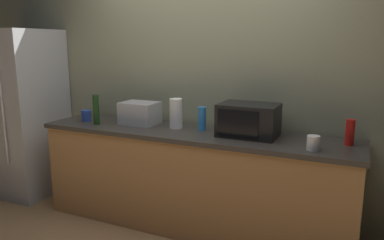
# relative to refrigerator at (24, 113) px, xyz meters

# --- Properties ---
(back_wall) EXTENTS (6.40, 0.10, 2.70)m
(back_wall) POSITION_rel_refrigerator_xyz_m (2.05, 0.41, 0.45)
(back_wall) COLOR gray
(back_wall) RESTS_ON ground_plane
(counter_run) EXTENTS (2.84, 0.64, 0.90)m
(counter_run) POSITION_rel_refrigerator_xyz_m (2.05, 0.00, -0.45)
(counter_run) COLOR #B27F4C
(counter_run) RESTS_ON ground_plane
(refrigerator) EXTENTS (0.72, 0.73, 1.80)m
(refrigerator) POSITION_rel_refrigerator_xyz_m (0.00, 0.00, 0.00)
(refrigerator) COLOR #B7BABF
(refrigerator) RESTS_ON ground_plane
(microwave) EXTENTS (0.48, 0.35, 0.27)m
(microwave) POSITION_rel_refrigerator_xyz_m (2.54, 0.05, 0.13)
(microwave) COLOR black
(microwave) RESTS_ON counter_run
(toaster_oven) EXTENTS (0.34, 0.26, 0.21)m
(toaster_oven) POSITION_rel_refrigerator_xyz_m (1.48, 0.06, 0.10)
(toaster_oven) COLOR #B7BABF
(toaster_oven) RESTS_ON counter_run
(paper_towel_roll) EXTENTS (0.12, 0.12, 0.27)m
(paper_towel_roll) POSITION_rel_refrigerator_xyz_m (1.87, 0.05, 0.13)
(paper_towel_roll) COLOR white
(paper_towel_roll) RESTS_ON counter_run
(bottle_spray_cleaner) EXTENTS (0.07, 0.07, 0.21)m
(bottle_spray_cleaner) POSITION_rel_refrigerator_xyz_m (2.11, 0.08, 0.10)
(bottle_spray_cleaner) COLOR #338CE5
(bottle_spray_cleaner) RESTS_ON counter_run
(bottle_hot_sauce) EXTENTS (0.07, 0.07, 0.20)m
(bottle_hot_sauce) POSITION_rel_refrigerator_xyz_m (3.32, 0.09, 0.10)
(bottle_hot_sauce) COLOR red
(bottle_hot_sauce) RESTS_ON counter_run
(bottle_wine) EXTENTS (0.06, 0.06, 0.28)m
(bottle_wine) POSITION_rel_refrigerator_xyz_m (1.10, -0.12, 0.14)
(bottle_wine) COLOR #1E3F19
(bottle_wine) RESTS_ON counter_run
(mug_white) EXTENTS (0.09, 0.09, 0.11)m
(mug_white) POSITION_rel_refrigerator_xyz_m (3.09, -0.17, 0.05)
(mug_white) COLOR white
(mug_white) RESTS_ON counter_run
(mug_blue) EXTENTS (0.09, 0.09, 0.11)m
(mug_blue) POSITION_rel_refrigerator_xyz_m (0.92, -0.05, 0.05)
(mug_blue) COLOR #2D4CB2
(mug_blue) RESTS_ON counter_run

